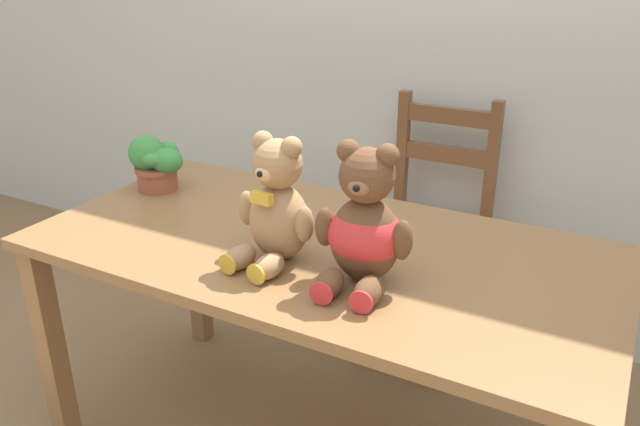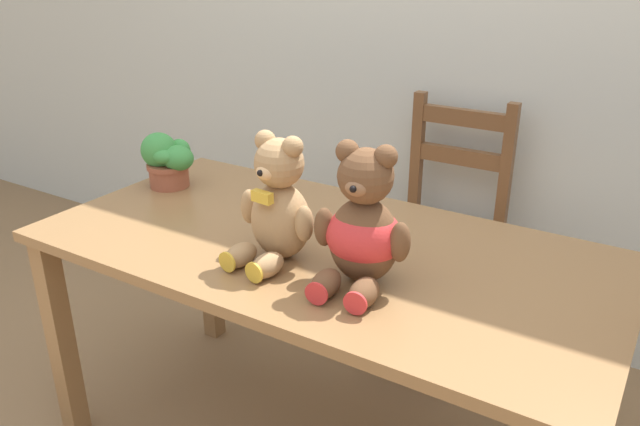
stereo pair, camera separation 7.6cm
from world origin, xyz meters
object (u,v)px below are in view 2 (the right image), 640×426
at_px(wooden_chair_behind, 441,235).
at_px(teddy_bear_right, 363,229).
at_px(teddy_bear_left, 277,207).
at_px(potted_plant, 167,159).

height_order(wooden_chair_behind, teddy_bear_right, teddy_bear_right).
bearing_deg(teddy_bear_right, teddy_bear_left, -5.03).
bearing_deg(teddy_bear_left, teddy_bear_right, -173.47).
distance_m(wooden_chair_behind, teddy_bear_left, 0.96).
bearing_deg(wooden_chair_behind, teddy_bear_right, 98.15).
relative_size(wooden_chair_behind, potted_plant, 5.18).
bearing_deg(potted_plant, teddy_bear_right, -15.30).
relative_size(wooden_chair_behind, teddy_bear_left, 2.97).
bearing_deg(teddy_bear_right, potted_plant, -21.18).
relative_size(teddy_bear_left, teddy_bear_right, 0.96).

